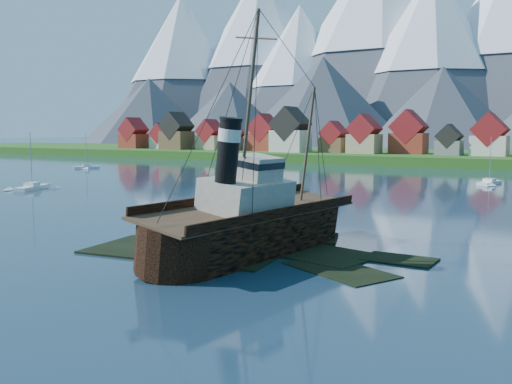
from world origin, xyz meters
The scene contains 9 objects.
ground centered at (0.00, 0.00, 0.00)m, with size 1400.00×1400.00×0.00m, color #1A3249.
shoal centered at (1.78, 2.15, -0.35)m, with size 31.71×21.24×1.14m.
shore_bank centered at (0.00, 170.00, 0.00)m, with size 600.00×80.00×3.20m, color #174B15.
seawall centered at (0.00, 132.00, 0.00)m, with size 600.00×2.50×2.00m, color #3F3D38.
town centered at (-33.12, 152.18, 8.99)m, with size 250.96×16.69×17.30m.
tugboat_wreck centered at (2.61, 1.91, 2.82)m, with size 6.54×28.19×22.34m.
sailboat_a centered at (-62.86, 27.08, 0.25)m, with size 5.72×9.40×11.27m.
sailboat_b centered at (-100.54, 74.61, 0.25)m, with size 5.91×6.82×10.52m.
sailboat_e centered at (9.66, 83.12, 0.23)m, with size 3.69×9.15×10.33m.
Camera 1 is at (29.55, -42.72, 11.20)m, focal length 40.00 mm.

